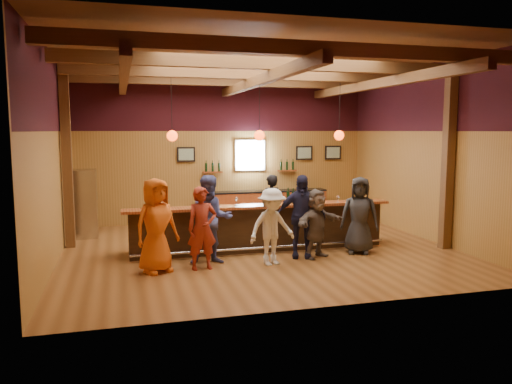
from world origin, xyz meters
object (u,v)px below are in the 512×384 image
(back_bar_cabinet, at_px, (264,205))
(customer_brown, at_px, (316,223))
(bar_counter, at_px, (258,227))
(bottle_a, at_px, (293,197))
(customer_white, at_px, (272,227))
(ice_bucket, at_px, (272,199))
(customer_navy, at_px, (301,216))
(bartender, at_px, (271,207))
(customer_denim, at_px, (211,220))
(customer_orange, at_px, (156,225))
(customer_redvest, at_px, (202,228))
(stainless_fridge, at_px, (83,204))
(customer_dark, at_px, (359,215))

(back_bar_cabinet, distance_m, customer_brown, 4.75)
(bar_counter, height_order, bottle_a, bottle_a)
(customer_white, bearing_deg, ice_bucket, 57.92)
(customer_white, xyz_separation_m, customer_navy, (0.81, 0.44, 0.12))
(bartender, bearing_deg, ice_bucket, 57.78)
(bar_counter, xyz_separation_m, bartender, (0.62, 1.03, 0.32))
(bar_counter, relative_size, customer_navy, 3.40)
(customer_brown, bearing_deg, customer_white, 168.09)
(customer_navy, distance_m, bottle_a, 0.89)
(customer_white, distance_m, customer_navy, 0.93)
(customer_denim, bearing_deg, customer_white, -17.08)
(bartender, bearing_deg, customer_orange, 21.24)
(bar_counter, height_order, bartender, bartender)
(customer_orange, bearing_deg, bartender, 11.02)
(customer_denim, height_order, ice_bucket, customer_denim)
(customer_denim, relative_size, customer_brown, 1.22)
(customer_redvest, height_order, bartender, customer_redvest)
(stainless_fridge, bearing_deg, customer_orange, -67.12)
(customer_navy, relative_size, customer_brown, 1.20)
(customer_denim, xyz_separation_m, customer_dark, (3.45, 0.02, -0.06))
(bartender, bearing_deg, bottle_a, 81.23)
(bottle_a, bearing_deg, bar_counter, 164.16)
(back_bar_cabinet, height_order, ice_bucket, ice_bucket)
(customer_redvest, xyz_separation_m, customer_navy, (2.27, 0.38, 0.08))
(customer_navy, relative_size, customer_dark, 1.05)
(stainless_fridge, distance_m, bottle_a, 5.60)
(customer_orange, relative_size, bartender, 1.12)
(customer_denim, xyz_separation_m, customer_navy, (2.02, 0.00, -0.02))
(bar_counter, height_order, customer_redvest, customer_redvest)
(customer_redvest, distance_m, customer_dark, 3.72)
(customer_orange, bearing_deg, customer_navy, -20.70)
(customer_redvest, relative_size, customer_dark, 0.96)
(customer_white, xyz_separation_m, bottle_a, (0.92, 1.27, 0.43))
(bar_counter, xyz_separation_m, customer_dark, (2.12, -1.04, 0.36))
(bar_counter, distance_m, customer_orange, 2.89)
(bar_counter, relative_size, customer_brown, 4.08)
(back_bar_cabinet, xyz_separation_m, customer_brown, (-0.17, -4.74, 0.30))
(customer_brown, distance_m, ice_bucket, 1.23)
(customer_navy, bearing_deg, customer_orange, -155.55)
(stainless_fridge, height_order, customer_dark, stainless_fridge)
(customer_dark, bearing_deg, customer_brown, -148.33)
(back_bar_cabinet, relative_size, bottle_a, 11.49)
(customer_orange, height_order, customer_denim, customer_orange)
(customer_dark, relative_size, bottle_a, 5.08)
(customer_redvest, distance_m, customer_brown, 2.61)
(back_bar_cabinet, xyz_separation_m, bartender, (-0.56, -2.55, 0.36))
(customer_brown, height_order, customer_dark, customer_dark)
(customer_brown, bearing_deg, customer_redvest, 157.82)
(back_bar_cabinet, xyz_separation_m, bottle_a, (-0.39, -3.80, 0.77))
(bar_counter, xyz_separation_m, stainless_fridge, (-4.12, 2.45, 0.38))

